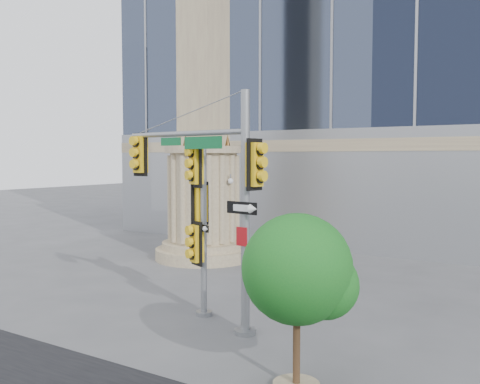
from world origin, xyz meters
The scene contains 5 objects.
ground centered at (0.00, 0.00, 0.00)m, with size 120.00×120.00×0.00m, color #545456.
monument centered at (-6.00, 9.00, 5.52)m, with size 4.40×4.40×16.60m.
main_signal_pole centered at (-0.06, 1.39, 3.93)m, with size 4.89×1.00×6.34m.
secondary_signal_pole centered at (-0.91, 1.92, 3.00)m, with size 0.86×0.86×5.11m.
street_tree centered at (3.73, -0.95, 2.32)m, with size 2.27×2.21×3.53m.
Camera 1 is at (8.38, -10.37, 4.64)m, focal length 40.00 mm.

